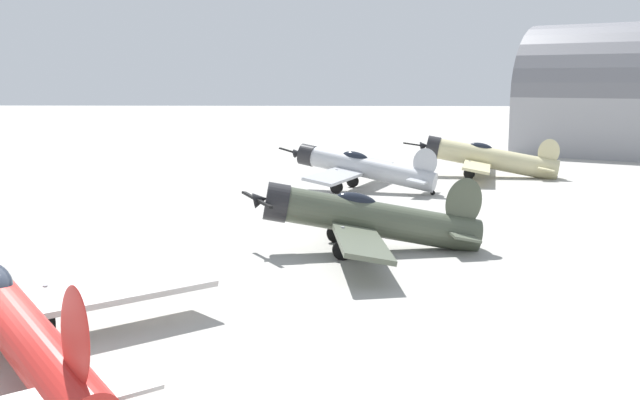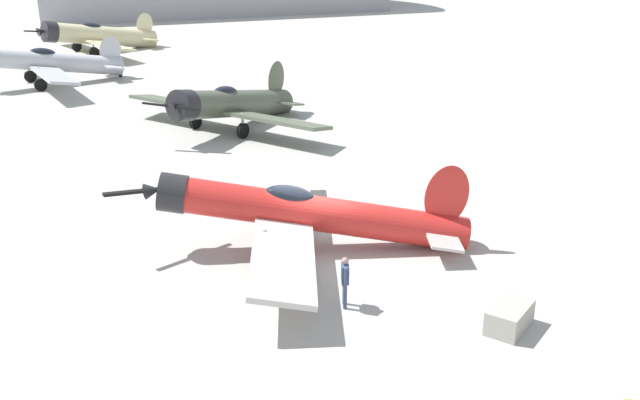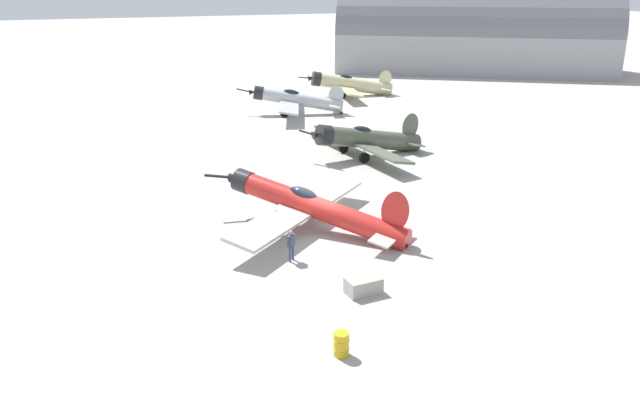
{
  "view_description": "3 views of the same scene",
  "coord_description": "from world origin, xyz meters",
  "px_view_note": "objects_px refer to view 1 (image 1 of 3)",
  "views": [
    {
      "loc": [
        -8.11,
        17.19,
        6.83
      ],
      "look_at": [
        -6.87,
        -16.21,
        1.6
      ],
      "focal_mm": 42.49,
      "sensor_mm": 36.0,
      "label": 1
    },
    {
      "loc": [
        18.26,
        14.68,
        10.94
      ],
      "look_at": [
        0.0,
        -0.0,
        1.8
      ],
      "focal_mm": 41.88,
      "sensor_mm": 36.0,
      "label": 2
    },
    {
      "loc": [
        11.62,
        30.2,
        13.13
      ],
      "look_at": [
        0.0,
        -0.0,
        1.8
      ],
      "focal_mm": 35.94,
      "sensor_mm": 36.0,
      "label": 3
    }
  ],
  "objects_px": {
    "airplane_foreground": "(2,308)",
    "airplane_mid_apron": "(365,218)",
    "airplane_outer_stand": "(486,158)",
    "airplane_far_line": "(361,167)"
  },
  "relations": [
    {
      "from": "airplane_mid_apron",
      "to": "airplane_far_line",
      "type": "relative_size",
      "value": 1.02
    },
    {
      "from": "airplane_far_line",
      "to": "airplane_outer_stand",
      "type": "relative_size",
      "value": 0.98
    },
    {
      "from": "airplane_far_line",
      "to": "airplane_outer_stand",
      "type": "bearing_deg",
      "value": -120.76
    },
    {
      "from": "airplane_outer_stand",
      "to": "airplane_mid_apron",
      "type": "bearing_deg",
      "value": 80.17
    },
    {
      "from": "airplane_foreground",
      "to": "airplane_mid_apron",
      "type": "distance_m",
      "value": 15.68
    },
    {
      "from": "airplane_mid_apron",
      "to": "airplane_foreground",
      "type": "bearing_deg",
      "value": 48.74
    },
    {
      "from": "airplane_foreground",
      "to": "airplane_outer_stand",
      "type": "bearing_deg",
      "value": -67.16
    },
    {
      "from": "airplane_mid_apron",
      "to": "airplane_far_line",
      "type": "distance_m",
      "value": 17.02
    },
    {
      "from": "airplane_far_line",
      "to": "airplane_mid_apron",
      "type": "bearing_deg",
      "value": 109.1
    },
    {
      "from": "airplane_foreground",
      "to": "airplane_mid_apron",
      "type": "height_order",
      "value": "airplane_mid_apron"
    }
  ]
}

